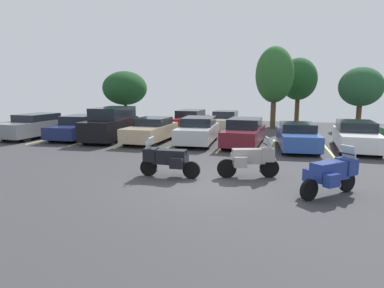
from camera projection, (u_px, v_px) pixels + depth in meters
ground at (199, 184)px, 11.07m from camera, size 44.00×44.00×0.10m
motorcycle_touring at (167, 159)px, 11.65m from camera, size 2.19×0.96×1.41m
motorcycle_second at (332, 173)px, 9.65m from camera, size 1.73×1.65×1.44m
motorcycle_third at (251, 159)px, 11.58m from camera, size 2.13×1.03×1.45m
parking_stripes at (200, 144)px, 18.79m from camera, size 24.43×5.11×0.01m
car_grey at (36, 126)px, 21.05m from camera, size 2.20×4.99×1.51m
car_navy at (78, 127)px, 20.83m from camera, size 2.18×4.80×1.41m
car_black at (111, 124)px, 19.93m from camera, size 2.03×4.77×1.97m
car_tan at (151, 130)px, 19.23m from camera, size 2.01×4.53×1.41m
car_silver at (198, 131)px, 18.73m from camera, size 2.01×4.52×1.48m
car_maroon at (244, 132)px, 18.17m from camera, size 2.12×4.86×1.48m
car_blue at (297, 136)px, 17.17m from camera, size 2.07×4.82×1.34m
car_white at (356, 136)px, 16.94m from camera, size 2.19×4.95×1.43m
car_far_red at (190, 120)px, 25.57m from camera, size 2.14×4.82×1.45m
car_far_champagne at (225, 121)px, 24.82m from camera, size 1.86×4.27×1.42m
tree_center_right at (361, 87)px, 24.78m from camera, size 3.16×3.16×4.67m
tree_right at (275, 75)px, 25.19m from camera, size 2.86×2.86×6.23m
tree_center_left at (125, 88)px, 32.85m from camera, size 4.34×4.34×4.76m
tree_center at (299, 79)px, 28.05m from camera, size 3.07×3.07×5.63m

